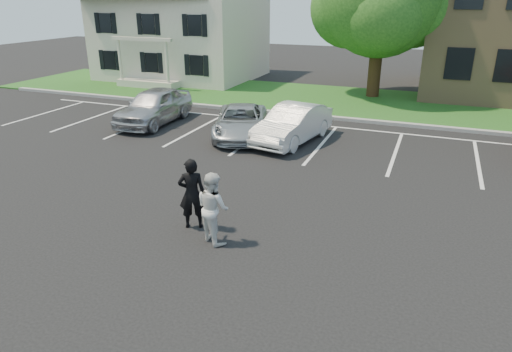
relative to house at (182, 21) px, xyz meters
The scene contains 10 objects.
ground_plane 24.14m from the house, 56.94° to the right, with size 90.00×90.00×0.00m, color black.
curb 15.71m from the house, 31.52° to the right, with size 40.00×0.30×0.15m, color gray.
grass_strip 14.11m from the house, 17.00° to the right, with size 44.00×8.00×0.08m, color #234C19.
stall_lines 18.53m from the house, 37.43° to the right, with size 34.00×5.36×0.01m.
house is the anchor object (origin of this frame).
man_black_suit 23.20m from the house, 59.59° to the right, with size 0.66×0.43×1.82m, color black.
man_white_shirt 23.97m from the house, 58.47° to the right, with size 0.84×0.65×1.72m, color silver.
car_silver_west 13.08m from the house, 66.15° to the right, with size 1.87×4.65×1.58m, color #B3B3B8.
car_silver_minivan 15.79m from the house, 51.55° to the right, with size 2.06×4.46×1.24m, color #ACAFB4.
car_white_sedan 17.15m from the house, 45.52° to the right, with size 1.53×4.39×1.45m, color silver.
Camera 1 is at (3.88, -8.82, 5.44)m, focal length 32.00 mm.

